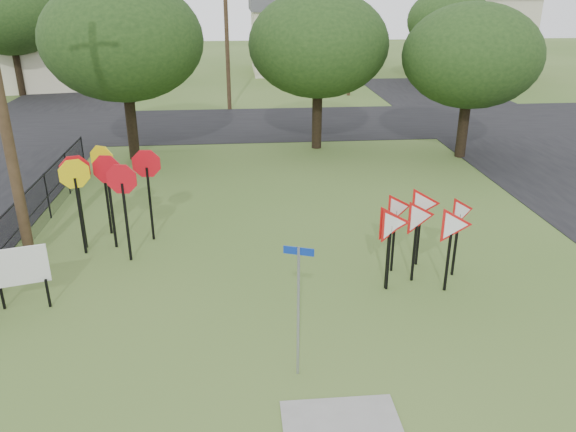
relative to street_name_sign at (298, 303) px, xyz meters
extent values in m
plane|color=#3E5D22|center=(0.59, 1.03, -1.55)|extent=(140.00, 140.00, 0.00)
cube|color=black|center=(0.59, 21.03, -1.54)|extent=(60.00, 8.00, 0.02)
cube|color=gray|center=(0.59, -1.37, -1.54)|extent=(2.00, 1.20, 0.02)
cylinder|color=#919499|center=(0.00, 0.00, -0.22)|extent=(0.05, 0.05, 2.66)
cube|color=navy|center=(0.00, 0.00, 1.05)|extent=(0.52, 0.21, 0.14)
cube|color=black|center=(-4.52, 6.07, -0.45)|extent=(0.07, 0.07, 2.19)
cube|color=black|center=(-3.54, 6.50, -0.45)|extent=(0.07, 0.07, 2.19)
cube|color=black|center=(-3.97, 5.19, -0.45)|extent=(0.07, 0.07, 2.19)
cube|color=black|center=(-5.29, 5.74, -0.45)|extent=(0.07, 0.07, 2.19)
cube|color=black|center=(-4.85, 7.05, -0.45)|extent=(0.07, 0.07, 2.19)
cube|color=black|center=(-5.36, 6.10, -0.45)|extent=(0.07, 0.07, 2.19)
cube|color=black|center=(2.50, 3.02, -0.71)|extent=(0.06, 0.06, 1.68)
cube|color=black|center=(3.25, 3.39, -0.71)|extent=(0.06, 0.06, 1.68)
cube|color=black|center=(3.90, 2.83, -0.71)|extent=(0.06, 0.06, 1.68)
cube|color=black|center=(2.87, 3.95, -0.71)|extent=(0.06, 0.06, 1.68)
cube|color=black|center=(3.62, 4.23, -0.71)|extent=(0.06, 0.06, 1.68)
cube|color=black|center=(4.36, 3.58, -0.71)|extent=(0.06, 0.06, 1.68)
cube|color=black|center=(2.49, 3.08, -0.71)|extent=(0.06, 0.06, 1.68)
cube|color=black|center=(-6.45, 2.92, -1.19)|extent=(0.05, 0.05, 0.71)
cube|color=black|center=(-5.43, 2.92, -1.19)|extent=(0.05, 0.05, 0.71)
cube|color=silver|center=(-5.94, 2.92, -0.48)|extent=(1.19, 0.36, 0.91)
cylinder|color=#463420|center=(-1.41, 25.03, 2.95)|extent=(0.24, 0.24, 9.00)
cylinder|color=#463420|center=(6.59, 29.03, 2.70)|extent=(0.24, 0.24, 8.50)
cylinder|color=#463420|center=(-9.41, 31.03, 2.95)|extent=(0.24, 0.24, 9.00)
cylinder|color=black|center=(-7.01, 6.13, -0.80)|extent=(0.05, 0.05, 1.50)
cylinder|color=black|center=(-7.01, 8.43, -0.80)|extent=(0.05, 0.05, 1.50)
cylinder|color=black|center=(-7.01, 10.73, -0.80)|extent=(0.05, 0.05, 1.50)
cylinder|color=black|center=(-7.01, 13.03, -0.80)|extent=(0.05, 0.05, 1.50)
cube|color=black|center=(-7.01, 7.28, -0.09)|extent=(0.03, 11.50, 0.03)
cube|color=black|center=(-7.01, 7.28, -0.80)|extent=(0.03, 11.50, 0.03)
cube|color=black|center=(-7.01, 7.28, -0.80)|extent=(0.01, 11.50, 1.50)
cube|color=beige|center=(-13.41, 35.03, 1.45)|extent=(10.08, 8.46, 6.00)
cube|color=beige|center=(4.59, 41.03, 0.95)|extent=(8.00, 8.00, 5.00)
cube|color=#515156|center=(4.59, 41.03, 4.05)|extent=(8.40, 8.40, 1.20)
cube|color=beige|center=(18.59, 37.03, 1.45)|extent=(7.91, 7.91, 6.00)
cylinder|color=black|center=(-5.41, 15.03, -0.24)|extent=(0.44, 0.44, 2.62)
ellipsoid|color=#1B3213|center=(-5.41, 15.03, 3.32)|extent=(6.40, 6.40, 4.80)
cylinder|color=black|center=(2.59, 16.03, -0.32)|extent=(0.44, 0.44, 2.45)
ellipsoid|color=#1B3213|center=(2.59, 16.03, 3.00)|extent=(6.00, 6.00, 4.50)
cylinder|color=black|center=(8.59, 14.03, -0.41)|extent=(0.44, 0.44, 2.27)
ellipsoid|color=#1B3213|center=(8.59, 14.03, 2.69)|extent=(5.60, 5.60, 4.20)
cylinder|color=black|center=(-15.41, 31.03, -0.15)|extent=(0.44, 0.44, 2.80)
ellipsoid|color=#1B3213|center=(-15.41, 31.03, 3.63)|extent=(6.80, 6.80, 5.10)
cylinder|color=black|center=(14.59, 33.03, -0.32)|extent=(0.44, 0.44, 2.45)
ellipsoid|color=#1B3213|center=(14.59, 33.03, 3.00)|extent=(6.00, 6.00, 4.50)
camera|label=1|loc=(-0.99, -8.72, 5.31)|focal=35.00mm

